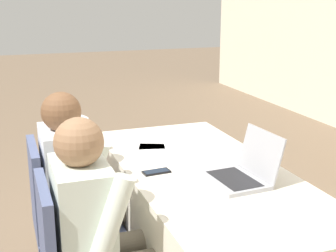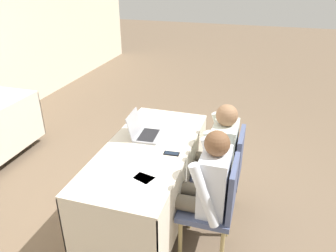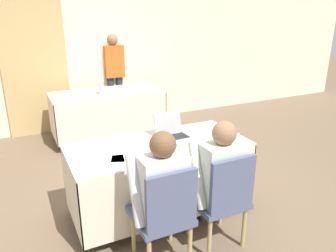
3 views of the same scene
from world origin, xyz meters
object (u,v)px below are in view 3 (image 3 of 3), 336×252
at_px(chair_near_right, 222,197).
at_px(person_red_shirt, 114,73).
at_px(person_white_shirt, 216,175).
at_px(laptop, 173,133).
at_px(cell_phone, 166,154).
at_px(water_bottle, 101,87).
at_px(person_checkered_shirt, 159,189).
at_px(chair_near_left, 165,213).

relative_size(chair_near_right, person_red_shirt, 0.56).
bearing_deg(person_white_shirt, chair_near_right, 90.00).
bearing_deg(laptop, cell_phone, -128.30).
height_order(water_bottle, person_white_shirt, person_white_shirt).
bearing_deg(water_bottle, person_white_shirt, -84.90).
distance_m(laptop, person_checkered_shirt, 0.85).
distance_m(water_bottle, person_checkered_shirt, 2.82).
height_order(chair_near_left, person_checkered_shirt, person_checkered_shirt).
distance_m(cell_phone, chair_near_left, 0.57).
distance_m(water_bottle, chair_near_left, 2.94).
relative_size(laptop, person_red_shirt, 0.20).
distance_m(cell_phone, chair_near_right, 0.61).
bearing_deg(person_red_shirt, cell_phone, -100.53).
relative_size(water_bottle, person_red_shirt, 0.16).
xyz_separation_m(cell_phone, water_bottle, (0.06, 2.45, 0.11)).
bearing_deg(chair_near_right, water_bottle, -85.08).
xyz_separation_m(chair_near_left, person_red_shirt, (0.75, 3.69, 0.42)).
relative_size(chair_near_left, person_checkered_shirt, 0.77).
xyz_separation_m(chair_near_right, person_checkered_shirt, (-0.54, 0.10, 0.16)).
bearing_deg(person_white_shirt, laptop, -84.32).
relative_size(laptop, person_checkered_shirt, 0.28).
bearing_deg(person_checkered_shirt, laptop, -123.89).
height_order(chair_near_right, person_white_shirt, person_white_shirt).
bearing_deg(person_red_shirt, chair_near_left, -102.84).
xyz_separation_m(cell_phone, chair_near_left, (-0.23, -0.45, -0.27)).
xyz_separation_m(cell_phone, person_red_shirt, (0.52, 3.24, 0.15)).
height_order(chair_near_left, person_red_shirt, person_red_shirt).
xyz_separation_m(laptop, chair_near_right, (0.07, -0.80, -0.31)).
xyz_separation_m(laptop, cell_phone, (-0.24, -0.35, -0.04)).
height_order(cell_phone, person_white_shirt, person_white_shirt).
bearing_deg(chair_near_left, cell_phone, -116.67).
height_order(water_bottle, person_red_shirt, person_red_shirt).
bearing_deg(person_white_shirt, person_red_shirt, -93.33).
xyz_separation_m(laptop, person_red_shirt, (0.28, 2.89, 0.11)).
bearing_deg(chair_near_left, person_red_shirt, -101.42).
xyz_separation_m(chair_near_right, person_white_shirt, (-0.00, 0.10, 0.16)).
bearing_deg(person_checkered_shirt, chair_near_left, 90.00).
bearing_deg(laptop, water_bottle, 91.28).
height_order(person_checkered_shirt, person_white_shirt, same).
height_order(chair_near_left, person_white_shirt, person_white_shirt).
height_order(chair_near_right, person_red_shirt, person_red_shirt).
height_order(laptop, chair_near_right, laptop).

